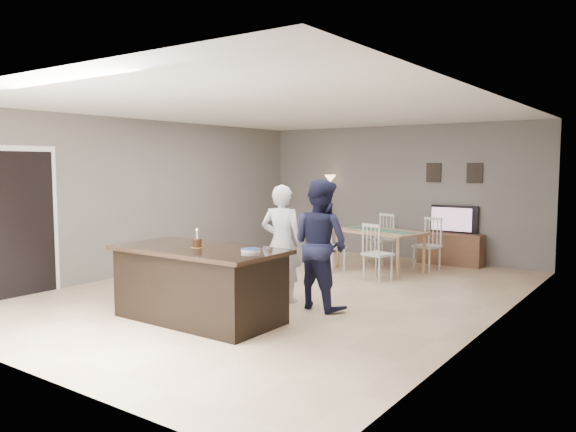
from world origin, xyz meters
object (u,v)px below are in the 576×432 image
Objects in this scene: dining_table at (380,237)px; kitchen_island at (199,283)px; plate_stack at (251,250)px; tv_console at (451,249)px; television at (453,219)px; birthday_cake at (197,243)px; woman at (282,243)px; man at (320,244)px; floor_lamp at (330,192)px.

kitchen_island is at bearing -81.28° from dining_table.
tv_console is at bearing 85.12° from plate_stack.
television is 3.96× the size of birthday_cake.
tv_console is 5.14× the size of plate_stack.
plate_stack is (0.46, -1.25, 0.10)m from woman.
tv_console is 5.75m from birthday_cake.
kitchen_island is 1.32× the size of woman.
kitchen_island is at bearing -172.26° from plate_stack.
plate_stack is at bearing -94.88° from tv_console.
television is (0.00, 0.07, 0.56)m from tv_console.
woman reaches higher than television.
plate_stack is at bearing 85.18° from television.
man is 2.91m from dining_table.
man is at bearing 164.25° from woman.
birthday_cake is 0.11× the size of dining_table.
woman is 1.34m from plate_stack.
television reaches higher than plate_stack.
floor_lamp is at bearing 105.09° from kitchen_island.
woman is at bearing 10.11° from man.
man is 4.90m from floor_lamp.
tv_console is 0.58× the size of dining_table.
tv_console is 1.31× the size of television.
television is at bearing 1.06° from floor_lamp.
woman is at bearing 77.80° from television.
man is at bearing 86.04° from television.
kitchen_island is 5.85m from floor_lamp.
birthday_cake is at bearing -151.65° from kitchen_island.
birthday_cake is (-1.22, -5.65, 0.09)m from television.
tv_console is 1.63m from dining_table.
kitchen_island is at bearing 62.85° from woman.
birthday_cake is at bearing 62.17° from woman.
birthday_cake reaches higher than plate_stack.
dining_table reaches higher than plate_stack.
dining_table is at bearing 60.05° from television.
plate_stack is at bearing 8.31° from birthday_cake.
man is (-0.30, -4.22, 0.56)m from tv_console.
tv_console is at bearing -83.92° from man.
birthday_cake is 0.76m from plate_stack.
plate_stack reaches higher than kitchen_island.
birthday_cake reaches higher than kitchen_island.
television is at bearing -83.85° from man.
woman is 0.79× the size of dining_table.
floor_lamp is (-2.71, -0.05, 0.44)m from television.
man is 0.84× the size of dining_table.
tv_console is 0.71× the size of floor_lamp.
floor_lamp is at bearing -82.98° from woman.
plate_stack is 0.14× the size of floor_lamp.
television reaches higher than tv_console.
television is 5.78m from birthday_cake.
woman is 1.40m from birthday_cake.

